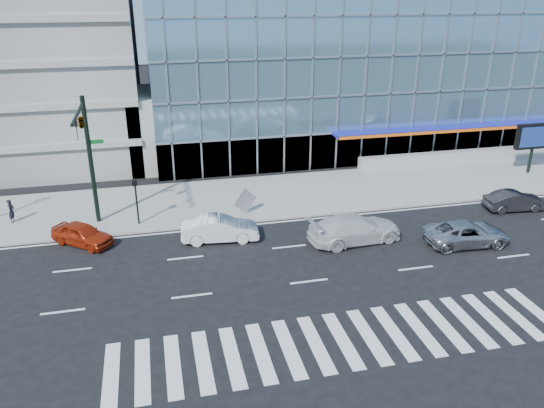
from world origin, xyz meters
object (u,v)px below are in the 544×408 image
at_px(silver_suv, 467,233).
at_px(marquee_sign, 535,137).
at_px(dark_sedan, 515,201).
at_px(tilted_panel, 245,201).
at_px(pedestrian, 11,211).
at_px(white_suv, 355,229).
at_px(traffic_signal, 84,135).
at_px(red_sedan, 82,234).
at_px(ped_signal_post, 136,195).
at_px(white_sedan, 220,229).

bearing_deg(silver_suv, marquee_sign, -46.26).
height_order(silver_suv, dark_sedan, silver_suv).
relative_size(dark_sedan, tilted_panel, 3.11).
bearing_deg(dark_sedan, pedestrian, 85.96).
xyz_separation_m(silver_suv, white_suv, (-6.24, 1.85, 0.13)).
bearing_deg(tilted_panel, traffic_signal, 158.27).
bearing_deg(silver_suv, white_suv, 76.87).
bearing_deg(traffic_signal, pedestrian, 154.72).
height_order(traffic_signal, red_sedan, traffic_signal).
bearing_deg(tilted_panel, ped_signal_post, 156.11).
bearing_deg(marquee_sign, traffic_signal, -174.08).
distance_m(marquee_sign, dark_sedan, 8.82).
distance_m(marquee_sign, red_sedan, 34.14).
bearing_deg(ped_signal_post, dark_sedan, -7.25).
relative_size(white_suv, white_sedan, 1.24).
bearing_deg(white_suv, traffic_signal, 66.34).
bearing_deg(traffic_signal, marquee_sign, 5.92).
relative_size(marquee_sign, pedestrian, 2.61).
bearing_deg(marquee_sign, dark_sedan, -133.11).
distance_m(white_sedan, tilted_panel, 3.86).
relative_size(ped_signal_post, white_suv, 0.53).
bearing_deg(red_sedan, tilted_panel, -40.51).
bearing_deg(dark_sedan, tilted_panel, 85.01).
relative_size(dark_sedan, red_sedan, 1.05).
relative_size(marquee_sign, dark_sedan, 0.99).
bearing_deg(white_suv, pedestrian, 64.24).
height_order(marquee_sign, red_sedan, marquee_sign).
xyz_separation_m(ped_signal_post, tilted_panel, (6.85, 0.06, -1.07)).
bearing_deg(dark_sedan, marquee_sign, -37.94).
distance_m(traffic_signal, silver_suv, 22.86).
xyz_separation_m(traffic_signal, red_sedan, (-0.70, -1.49, -5.51)).
height_order(traffic_signal, white_sedan, traffic_signal).
xyz_separation_m(silver_suv, red_sedan, (-21.90, 5.09, -0.04)).
bearing_deg(silver_suv, ped_signal_post, 73.02).
bearing_deg(ped_signal_post, marquee_sign, 5.71).
height_order(ped_signal_post, white_suv, ped_signal_post).
relative_size(silver_suv, tilted_panel, 3.82).
distance_m(white_suv, tilted_panel, 7.63).
bearing_deg(white_sedan, traffic_signal, 75.25).
bearing_deg(ped_signal_post, tilted_panel, 0.47).
height_order(silver_suv, tilted_panel, tilted_panel).
distance_m(traffic_signal, white_sedan, 9.45).
bearing_deg(white_sedan, ped_signal_post, 62.59).
relative_size(red_sedan, pedestrian, 2.50).
bearing_deg(dark_sedan, white_suv, 104.28).
bearing_deg(pedestrian, white_sedan, -102.73).
bearing_deg(silver_suv, traffic_signal, 76.17).
bearing_deg(red_sedan, silver_suv, -64.45).
bearing_deg(ped_signal_post, white_sedan, -33.74).
relative_size(ped_signal_post, marquee_sign, 0.75).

